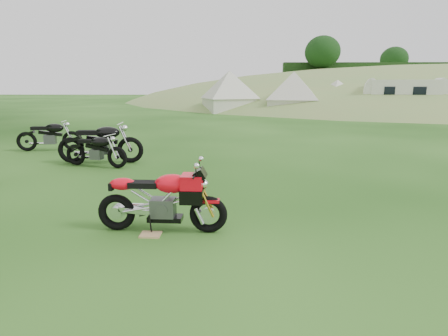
# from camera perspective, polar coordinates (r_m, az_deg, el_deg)

# --- Properties ---
(ground) EXTENTS (120.00, 120.00, 0.00)m
(ground) POSITION_cam_1_polar(r_m,az_deg,el_deg) (5.65, -0.43, -8.05)
(ground) COLOR #153D0D
(ground) RESTS_ON ground
(hillside) EXTENTS (80.00, 64.00, 8.00)m
(hillside) POSITION_cam_1_polar(r_m,az_deg,el_deg) (51.21, 29.51, 8.98)
(hillside) COLOR #739B4F
(hillside) RESTS_ON ground
(hedgerow) EXTENTS (36.00, 1.20, 8.60)m
(hedgerow) POSITION_cam_1_polar(r_m,az_deg,el_deg) (51.21, 29.51, 8.98)
(hedgerow) COLOR black
(hedgerow) RESTS_ON ground
(sport_motorcycle) EXTENTS (1.73, 0.50, 1.03)m
(sport_motorcycle) POSITION_cam_1_polar(r_m,az_deg,el_deg) (5.19, -9.51, -4.15)
(sport_motorcycle) COLOR red
(sport_motorcycle) RESTS_ON ground
(plywood_board) EXTENTS (0.29, 0.23, 0.02)m
(plywood_board) POSITION_cam_1_polar(r_m,az_deg,el_deg) (5.24, -11.12, -9.93)
(plywood_board) COLOR tan
(plywood_board) RESTS_ON ground
(vintage_moto_b) EXTENTS (1.69, 0.80, 0.87)m
(vintage_moto_b) POSITION_cam_1_polar(r_m,az_deg,el_deg) (9.64, -18.98, 2.70)
(vintage_moto_b) COLOR black
(vintage_moto_b) RESTS_ON ground
(vintage_moto_c) EXTENTS (2.11, 0.60, 1.10)m
(vintage_moto_c) POSITION_cam_1_polar(r_m,az_deg,el_deg) (10.02, -18.33, 3.79)
(vintage_moto_c) COLOR black
(vintage_moto_c) RESTS_ON ground
(vintage_moto_d) EXTENTS (1.87, 0.70, 0.96)m
(vintage_moto_d) POSITION_cam_1_polar(r_m,az_deg,el_deg) (12.46, -25.11, 4.57)
(vintage_moto_d) COLOR black
(vintage_moto_d) RESTS_ON ground
(tent_left) EXTENTS (4.01, 4.01, 2.75)m
(tent_left) POSITION_cam_1_polar(r_m,az_deg,el_deg) (26.60, 0.83, 11.50)
(tent_left) COLOR beige
(tent_left) RESTS_ON ground
(tent_mid) EXTENTS (3.67, 3.67, 2.69)m
(tent_mid) POSITION_cam_1_polar(r_m,az_deg,el_deg) (25.76, 10.52, 11.18)
(tent_mid) COLOR beige
(tent_mid) RESTS_ON ground
(tent_right) EXTENTS (3.59, 3.59, 2.37)m
(tent_right) POSITION_cam_1_polar(r_m,az_deg,el_deg) (27.97, 16.80, 10.64)
(tent_right) COLOR beige
(tent_right) RESTS_ON ground
(caravan) EXTENTS (5.22, 3.48, 2.25)m
(caravan) POSITION_cam_1_polar(r_m,az_deg,el_deg) (26.18, 25.67, 9.68)
(caravan) COLOR white
(caravan) RESTS_ON ground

